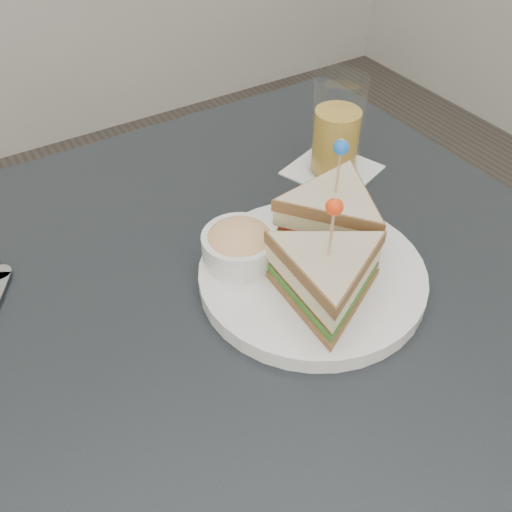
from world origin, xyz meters
name	(u,v)px	position (x,y,z in m)	size (l,w,h in m)	color
table	(253,343)	(0.00, 0.00, 0.67)	(0.80, 0.80, 0.75)	black
plate_meal	(317,251)	(0.08, -0.01, 0.79)	(0.28, 0.27, 0.15)	white
drink_set	(336,132)	(0.22, 0.15, 0.81)	(0.14, 0.14, 0.14)	white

